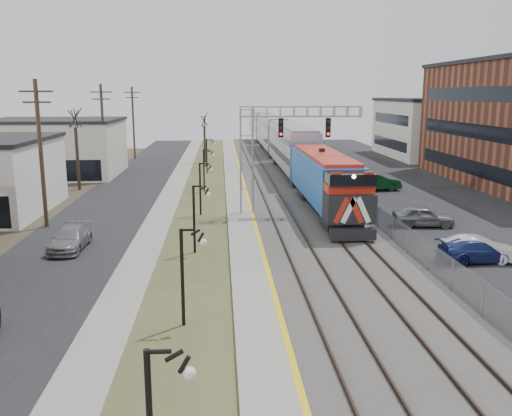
{
  "coord_description": "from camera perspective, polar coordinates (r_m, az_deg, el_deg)",
  "views": [
    {
      "loc": [
        -2.46,
        -12.21,
        9.07
      ],
      "look_at": [
        -0.44,
        18.22,
        2.6
      ],
      "focal_mm": 38.0,
      "sensor_mm": 36.0,
      "label": 1
    }
  ],
  "objects": [
    {
      "name": "grass_median",
      "position": [
        48.1,
        -5.56,
        1.09
      ],
      "size": [
        4.0,
        120.0,
        0.06
      ],
      "primitive_type": "cube",
      "color": "#474F2A",
      "rests_on": "ground"
    },
    {
      "name": "train",
      "position": [
        76.37,
        2.22,
        7.35
      ],
      "size": [
        3.0,
        85.85,
        5.33
      ],
      "color": "#1555AC",
      "rests_on": "ground"
    },
    {
      "name": "platform_edge",
      "position": [
        48.09,
        -0.94,
        1.4
      ],
      "size": [
        0.24,
        120.0,
        0.01
      ],
      "primitive_type": "cube",
      "color": "gold",
      "rests_on": "platform"
    },
    {
      "name": "platform",
      "position": [
        48.08,
        -1.98,
        1.24
      ],
      "size": [
        2.0,
        120.0,
        0.24
      ],
      "primitive_type": "cube",
      "color": "gray",
      "rests_on": "ground"
    },
    {
      "name": "car_street_b",
      "position": [
        33.77,
        -18.98,
        -3.13
      ],
      "size": [
        1.86,
        4.48,
        1.29
      ],
      "primitive_type": "imported",
      "rotation": [
        0.0,
        0.0,
        -0.01
      ],
      "color": "gray",
      "rests_on": "ground"
    },
    {
      "name": "car_lot_b",
      "position": [
        32.25,
        22.32,
        -4.06
      ],
      "size": [
        4.22,
        2.51,
        1.32
      ],
      "primitive_type": "imported",
      "rotation": [
        0.0,
        0.0,
        1.27
      ],
      "color": "silver",
      "rests_on": "ground"
    },
    {
      "name": "ballast_bed",
      "position": [
        48.49,
        3.93,
        1.29
      ],
      "size": [
        8.0,
        120.0,
        0.2
      ],
      "primitive_type": "cube",
      "color": "#595651",
      "rests_on": "ground"
    },
    {
      "name": "fence",
      "position": [
        49.1,
        8.81,
        2.14
      ],
      "size": [
        0.04,
        120.0,
        1.6
      ],
      "primitive_type": "cube",
      "color": "gray",
      "rests_on": "ground"
    },
    {
      "name": "street_west",
      "position": [
        48.92,
        -14.37,
        0.94
      ],
      "size": [
        7.0,
        120.0,
        0.04
      ],
      "primitive_type": "cube",
      "color": "black",
      "rests_on": "ground"
    },
    {
      "name": "sidewalk",
      "position": [
        48.28,
        -9.12,
        1.04
      ],
      "size": [
        2.0,
        120.0,
        0.08
      ],
      "primitive_type": "cube",
      "color": "gray",
      "rests_on": "ground"
    },
    {
      "name": "lampposts",
      "position": [
        31.35,
        -6.51,
        -1.14
      ],
      "size": [
        0.14,
        62.14,
        4.0
      ],
      "color": "black",
      "rests_on": "ground"
    },
    {
      "name": "track_far",
      "position": [
        48.68,
        5.69,
        1.51
      ],
      "size": [
        1.58,
        120.0,
        0.15
      ],
      "color": "#2D2119",
      "rests_on": "ballast_bed"
    },
    {
      "name": "signal_gantry",
      "position": [
        40.52,
        1.44,
        7.04
      ],
      "size": [
        9.0,
        1.07,
        8.15
      ],
      "color": "gray",
      "rests_on": "ground"
    },
    {
      "name": "bare_trees",
      "position": [
        52.52,
        -15.01,
        4.6
      ],
      "size": [
        12.3,
        42.3,
        5.95
      ],
      "color": "#382D23",
      "rests_on": "ground"
    },
    {
      "name": "utility_poles",
      "position": [
        39.32,
        -21.69,
        5.19
      ],
      "size": [
        0.28,
        80.28,
        10.0
      ],
      "color": "#4C3823",
      "rests_on": "ground"
    },
    {
      "name": "track_near",
      "position": [
        48.23,
        1.58,
        1.47
      ],
      "size": [
        1.58,
        120.0,
        0.15
      ],
      "color": "#2D2119",
      "rests_on": "ballast_bed"
    },
    {
      "name": "parking_lot",
      "position": [
        51.5,
        17.29,
        1.31
      ],
      "size": [
        16.0,
        120.0,
        0.04
      ],
      "primitive_type": "cube",
      "color": "black",
      "rests_on": "ground"
    },
    {
      "name": "car_lot_f",
      "position": [
        52.54,
        12.3,
        2.67
      ],
      "size": [
        5.17,
        2.32,
        1.65
      ],
      "primitive_type": "imported",
      "rotation": [
        0.0,
        0.0,
        1.69
      ],
      "color": "#0B3818",
      "rests_on": "ground"
    },
    {
      "name": "car_lot_d",
      "position": [
        32.04,
        22.32,
        -4.21
      ],
      "size": [
        4.46,
        2.01,
        1.27
      ],
      "primitive_type": "imported",
      "rotation": [
        0.0,
        0.0,
        1.62
      ],
      "color": "navy",
      "rests_on": "ground"
    },
    {
      "name": "car_lot_e",
      "position": [
        39.15,
        17.18,
        -0.89
      ],
      "size": [
        4.35,
        2.13,
        1.43
      ],
      "primitive_type": "imported",
      "rotation": [
        0.0,
        0.0,
        1.46
      ],
      "color": "slate",
      "rests_on": "ground"
    }
  ]
}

